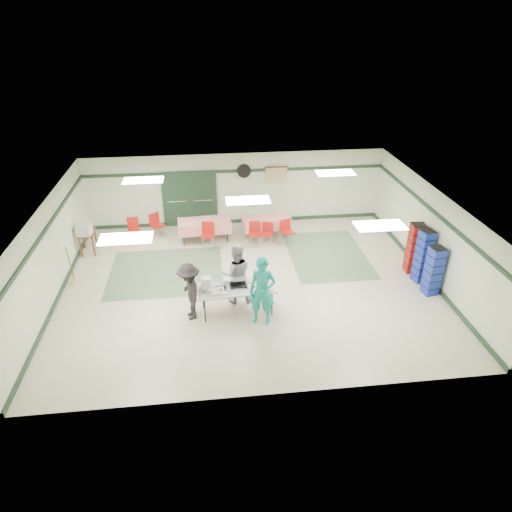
{
  "coord_description": "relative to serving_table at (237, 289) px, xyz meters",
  "views": [
    {
      "loc": [
        -1.13,
        -11.58,
        7.31
      ],
      "look_at": [
        0.19,
        -0.3,
        1.1
      ],
      "focal_mm": 32.0,
      "sensor_mm": 36.0,
      "label": 1
    }
  ],
  "objects": [
    {
      "name": "sheet_tray_left",
      "position": [
        -0.56,
        -0.12,
        0.05
      ],
      "size": [
        0.6,
        0.47,
        0.02
      ],
      "primitive_type": "cube",
      "rotation": [
        0.0,
        0.0,
        0.06
      ],
      "color": "silver",
      "rests_on": "serving_table"
    },
    {
      "name": "wall_back",
      "position": [
        0.45,
        5.87,
        0.63
      ],
      "size": [
        11.0,
        0.0,
        11.0
      ],
      "primitive_type": "plane",
      "rotation": [
        1.57,
        0.0,
        0.0
      ],
      "color": "beige",
      "rests_on": "floor"
    },
    {
      "name": "foam_box_stack",
      "position": [
        -0.8,
        0.05,
        0.21
      ],
      "size": [
        0.26,
        0.24,
        0.34
      ],
      "primitive_type": "cube",
      "rotation": [
        0.0,
        0.0,
        0.06
      ],
      "color": "white",
      "rests_on": "serving_table"
    },
    {
      "name": "green_patch_b",
      "position": [
        3.25,
        2.87,
        -0.72
      ],
      "size": [
        2.5,
        3.5,
        0.01
      ],
      "primitive_type": "cube",
      "color": "#597757",
      "rests_on": "floor"
    },
    {
      "name": "chair_a",
      "position": [
        1.36,
        3.89,
        -0.23
      ],
      "size": [
        0.48,
        0.48,
        0.81
      ],
      "rotation": [
        0.0,
        0.0,
        -0.34
      ],
      "color": "#B1210E",
      "rests_on": "floor"
    },
    {
      "name": "volunteer_teal",
      "position": [
        0.61,
        -0.53,
        0.23
      ],
      "size": [
        0.79,
        0.63,
        1.89
      ],
      "primitive_type": "imported",
      "rotation": [
        0.0,
        0.0,
        -0.29
      ],
      "color": "teal",
      "rests_on": "floor"
    },
    {
      "name": "volunteer_grey",
      "position": [
        0.03,
        0.52,
        0.16
      ],
      "size": [
        0.86,
        0.68,
        1.77
      ],
      "primitive_type": "imported",
      "rotation": [
        0.0,
        0.0,
        3.15
      ],
      "color": "gray",
      "rests_on": "floor"
    },
    {
      "name": "wall_front",
      "position": [
        0.45,
        -3.13,
        0.63
      ],
      "size": [
        11.0,
        0.0,
        11.0
      ],
      "primitive_type": "plane",
      "rotation": [
        -1.57,
        0.0,
        0.0
      ],
      "color": "beige",
      "rests_on": "floor"
    },
    {
      "name": "volunteer_dark",
      "position": [
        -1.24,
        -0.11,
        0.08
      ],
      "size": [
        0.78,
        1.13,
        1.61
      ],
      "primitive_type": "imported",
      "rotation": [
        0.0,
        0.0,
        -1.39
      ],
      "color": "black",
      "rests_on": "floor"
    },
    {
      "name": "ceiling",
      "position": [
        0.45,
        1.37,
        1.98
      ],
      "size": [
        11.0,
        11.0,
        0.0
      ],
      "primitive_type": "plane",
      "rotation": [
        3.14,
        0.0,
        0.0
      ],
      "color": "white",
      "rests_on": "wall_back"
    },
    {
      "name": "crate_stack_blue_a",
      "position": [
        5.6,
        0.95,
        0.12
      ],
      "size": [
        0.44,
        0.44,
        1.68
      ],
      "primitive_type": "cube",
      "rotation": [
        0.0,
        0.0,
        0.21
      ],
      "color": "#1B3EA2",
      "rests_on": "floor"
    },
    {
      "name": "baking_pan",
      "position": [
        0.04,
        0.04,
        0.08
      ],
      "size": [
        0.46,
        0.3,
        0.08
      ],
      "primitive_type": "cube",
      "rotation": [
        0.0,
        0.0,
        0.06
      ],
      "color": "black",
      "rests_on": "serving_table"
    },
    {
      "name": "double_door_left",
      "position": [
        -1.75,
        5.81,
        0.33
      ],
      "size": [
        0.9,
        0.06,
        2.1
      ],
      "primitive_type": "cube",
      "color": "gray",
      "rests_on": "floor"
    },
    {
      "name": "door_frame",
      "position": [
        -1.28,
        5.79,
        0.33
      ],
      "size": [
        2.0,
        0.03,
        2.15
      ],
      "primitive_type": "cube",
      "color": "#1C3322",
      "rests_on": "floor"
    },
    {
      "name": "double_door_right",
      "position": [
        -0.8,
        5.81,
        0.33
      ],
      "size": [
        0.9,
        0.06,
        2.1
      ],
      "primitive_type": "cube",
      "color": "gray",
      "rests_on": "floor"
    },
    {
      "name": "trim_left",
      "position": [
        -5.02,
        1.37,
        1.33
      ],
      "size": [
        0.06,
        9.0,
        0.1
      ],
      "primitive_type": "cube",
      "rotation": [
        0.0,
        0.0,
        1.57
      ],
      "color": "#1C3322",
      "rests_on": "wall_back"
    },
    {
      "name": "baseboard_right",
      "position": [
        5.92,
        1.37,
        -0.66
      ],
      "size": [
        0.06,
        9.0,
        0.12
      ],
      "primitive_type": "cube",
      "rotation": [
        0.0,
        0.0,
        1.57
      ],
      "color": "#1C3322",
      "rests_on": "floor"
    },
    {
      "name": "chair_b",
      "position": [
        0.93,
        3.9,
        -0.2
      ],
      "size": [
        0.45,
        0.45,
        0.85
      ],
      "rotation": [
        0.0,
        0.0,
        -0.13
      ],
      "color": "#B1210E",
      "rests_on": "floor"
    },
    {
      "name": "baseboard_back",
      "position": [
        0.45,
        5.84,
        -0.66
      ],
      "size": [
        11.0,
        0.06,
        0.12
      ],
      "primitive_type": "cube",
      "color": "#1C3322",
      "rests_on": "floor"
    },
    {
      "name": "dining_table_a",
      "position": [
        1.41,
        4.47,
        -0.15
      ],
      "size": [
        1.74,
        0.94,
        0.77
      ],
      "rotation": [
        0.0,
        0.0,
        0.13
      ],
      "color": "red",
      "rests_on": "floor"
    },
    {
      "name": "dining_table_b",
      "position": [
        -0.79,
        4.47,
        -0.15
      ],
      "size": [
        1.87,
        0.91,
        0.77
      ],
      "rotation": [
        0.0,
        0.0,
        0.06
      ],
      "color": "red",
      "rests_on": "floor"
    },
    {
      "name": "wall_fan",
      "position": [
        0.75,
        5.81,
        1.33
      ],
      "size": [
        0.5,
        0.1,
        0.5
      ],
      "primitive_type": "cylinder",
      "rotation": [
        1.57,
        0.0,
        0.0
      ],
      "color": "black",
      "rests_on": "wall_back"
    },
    {
      "name": "chair_loose_b",
      "position": [
        -3.29,
        4.75,
        -0.2
      ],
      "size": [
        0.43,
        0.43,
        0.85
      ],
      "rotation": [
        0.0,
        0.0,
        0.1
      ],
      "color": "#B1210E",
      "rests_on": "floor"
    },
    {
      "name": "baseboard_left",
      "position": [
        -5.02,
        1.37,
        -0.66
      ],
      "size": [
        0.06,
        9.0,
        0.12
      ],
      "primitive_type": "cube",
      "rotation": [
        0.0,
        0.0,
        1.57
      ],
      "color": "#1C3322",
      "rests_on": "floor"
    },
    {
      "name": "chair_d",
      "position": [
        -0.68,
        3.91,
        -0.16
      ],
      "size": [
        0.49,
        0.49,
        0.91
      ],
      "rotation": [
        0.0,
        0.0,
        -0.16
      ],
      "color": "#B1210E",
      "rests_on": "floor"
    },
    {
      "name": "chair_loose_a",
      "position": [
        -2.5,
        4.94,
        -0.17
      ],
      "size": [
        0.59,
        0.59,
        0.89
      ],
      "rotation": [
        0.0,
        0.0,
        0.72
      ],
      "color": "#B1210E",
      "rests_on": "floor"
    },
    {
      "name": "crate_stack_blue_b",
      "position": [
        5.6,
        0.25,
        0.03
      ],
      "size": [
        0.44,
        0.44,
        1.49
      ],
      "primitive_type": "cube",
      "rotation": [
        0.0,
        0.0,
        0.15
      ],
      "color": "#1B3EA2",
      "rests_on": "floor"
    },
    {
      "name": "wall_right",
      "position": [
        5.95,
        1.37,
        0.63
      ],
      "size": [
        0.0,
        9.0,
        9.0
      ],
      "primitive_type": "plane",
      "rotation": [
        1.57,
        0.0,
        -1.57
      ],
      "color": "beige",
      "rests_on": "floor"
    },
    {
      "name": "chair_c",
      "position": [
        2.03,
        3.9,
        -0.18
      ],
      "size": [
        0.53,
        0.53,
        0.88
      ],
      "rotation": [
        0.0,
        0.0,
        0.37
      ],
      "color": "#B1210E",
      "rests_on": "floor"
    },
    {
      "name": "trim_right",
      "position": [
        5.92,
        1.37,
        1.33
      ],
      "size": [
        0.06,
        9.0,
        0.1
      ],
      "primitive_type": "cube",
      "rotation": [
        0.0,
        0.0,
        1.57
      ],
      "color": "#1C3322",
      "rests_on": "wall_back"
    },
    {
      "name": "sheet_tray_mid",
      "position": [
        -0.06,
        0.08,
        0.05
      ],
      "size": [
        0.58,
        0.46,
        0.02
      ],
      "primitive_type": "cube",
      "rotation": [
        0.0,
        0.0,
        0.06
      ],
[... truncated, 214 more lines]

